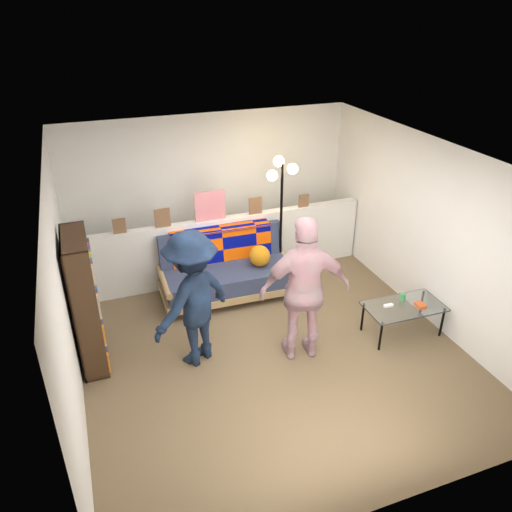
# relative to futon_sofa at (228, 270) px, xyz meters

# --- Properties ---
(ground) EXTENTS (5.00, 5.00, 0.00)m
(ground) POSITION_rel_futon_sofa_xyz_m (0.09, -1.31, -0.39)
(ground) COLOR brown
(ground) RESTS_ON ground
(room_shell) EXTENTS (4.60, 5.05, 2.45)m
(room_shell) POSITION_rel_futon_sofa_xyz_m (0.09, -0.84, 1.28)
(room_shell) COLOR silver
(room_shell) RESTS_ON ground
(half_wall_ledge) EXTENTS (4.45, 0.15, 1.00)m
(half_wall_ledge) POSITION_rel_futon_sofa_xyz_m (0.09, 0.49, 0.11)
(half_wall_ledge) COLOR silver
(half_wall_ledge) RESTS_ON ground
(ledge_decor) EXTENTS (2.97, 0.02, 0.45)m
(ledge_decor) POSITION_rel_futon_sofa_xyz_m (-0.13, 0.47, 0.79)
(ledge_decor) COLOR brown
(ledge_decor) RESTS_ON half_wall_ledge
(futon_sofa) EXTENTS (1.97, 1.00, 0.83)m
(futon_sofa) POSITION_rel_futon_sofa_xyz_m (0.00, 0.00, 0.00)
(futon_sofa) COLOR #A58050
(futon_sofa) RESTS_ON ground
(bookshelf) EXTENTS (0.27, 0.82, 1.65)m
(bookshelf) POSITION_rel_futon_sofa_xyz_m (-1.99, -0.89, 0.38)
(bookshelf) COLOR black
(bookshelf) RESTS_ON ground
(coffee_table) EXTENTS (1.02, 0.58, 0.52)m
(coffee_table) POSITION_rel_futon_sofa_xyz_m (1.82, -1.72, 0.00)
(coffee_table) COLOR black
(coffee_table) RESTS_ON ground
(floor_lamp) EXTENTS (0.44, 0.36, 1.91)m
(floor_lamp) POSITION_rel_futon_sofa_xyz_m (0.88, 0.18, 0.97)
(floor_lamp) COLOR black
(floor_lamp) RESTS_ON ground
(person_left) EXTENTS (1.26, 1.09, 1.69)m
(person_left) POSITION_rel_futon_sofa_xyz_m (-0.82, -1.29, 0.46)
(person_left) COLOR black
(person_left) RESTS_ON ground
(person_right) EXTENTS (1.13, 0.64, 1.82)m
(person_right) POSITION_rel_futon_sofa_xyz_m (0.42, -1.66, 0.52)
(person_right) COLOR pink
(person_right) RESTS_ON ground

